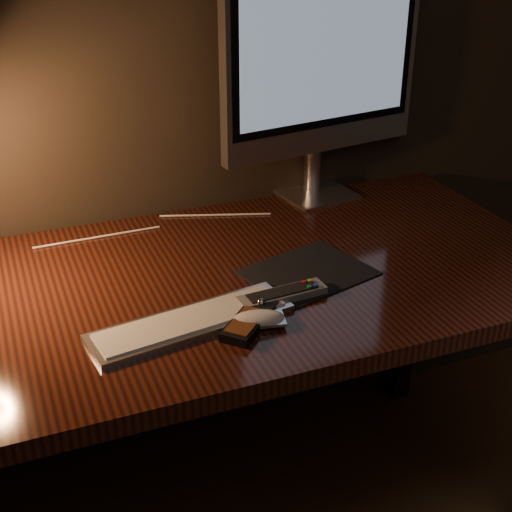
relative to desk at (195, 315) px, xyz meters
name	(u,v)px	position (x,y,z in m)	size (l,w,h in m)	color
desk	(195,315)	(0.00, 0.00, 0.00)	(1.60, 0.75, 0.75)	#40180E
monitor	(323,65)	(0.43, 0.26, 0.48)	(0.56, 0.19, 0.59)	silver
keyboard	(191,321)	(-0.07, -0.23, 0.14)	(0.39, 0.11, 0.01)	silver
mousepad	(308,272)	(0.22, -0.13, 0.13)	(0.25, 0.20, 0.00)	black
mouse	(258,321)	(0.04, -0.28, 0.14)	(0.10, 0.05, 0.02)	white
media_remote	(250,320)	(0.03, -0.27, 0.14)	(0.15, 0.15, 0.03)	black
tv_remote	(282,295)	(0.12, -0.21, 0.14)	(0.19, 0.06, 0.02)	gray
cable	(159,227)	(-0.02, 0.21, 0.13)	(0.01, 0.01, 0.58)	white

